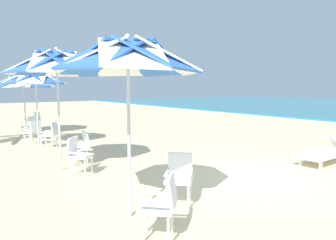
{
  "coord_description": "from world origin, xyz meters",
  "views": [
    {
      "loc": [
        4.16,
        -5.17,
        1.96
      ],
      "look_at": [
        -3.04,
        0.05,
        1.0
      ],
      "focal_mm": 31.58,
      "sensor_mm": 36.0,
      "label": 1
    }
  ],
  "objects_px": {
    "plastic_chair_3": "(78,153)",
    "plastic_chair_1": "(179,175)",
    "plastic_chair_5": "(51,133)",
    "plastic_chair_4": "(33,131)",
    "plastic_chair_2": "(81,146)",
    "plastic_chair_7": "(31,125)",
    "beach_umbrella_3": "(24,82)",
    "sun_lounger_1": "(327,152)",
    "beach_umbrella_1": "(57,64)",
    "plastic_chair_6": "(35,120)",
    "beach_umbrella_2": "(36,78)",
    "beach_umbrella_0": "(128,59)",
    "plastic_chair_0": "(162,203)"
  },
  "relations": [
    {
      "from": "plastic_chair_5",
      "to": "plastic_chair_3",
      "type": "bearing_deg",
      "value": -4.87
    },
    {
      "from": "plastic_chair_2",
      "to": "beach_umbrella_3",
      "type": "height_order",
      "value": "beach_umbrella_3"
    },
    {
      "from": "plastic_chair_7",
      "to": "plastic_chair_4",
      "type": "bearing_deg",
      "value": -8.19
    },
    {
      "from": "beach_umbrella_0",
      "to": "plastic_chair_5",
      "type": "xyz_separation_m",
      "value": [
        -6.1,
        0.41,
        -1.88
      ]
    },
    {
      "from": "plastic_chair_4",
      "to": "plastic_chair_5",
      "type": "bearing_deg",
      "value": 20.31
    },
    {
      "from": "beach_umbrella_3",
      "to": "sun_lounger_1",
      "type": "distance_m",
      "value": 11.53
    },
    {
      "from": "plastic_chair_2",
      "to": "sun_lounger_1",
      "type": "relative_size",
      "value": 0.4
    },
    {
      "from": "plastic_chair_3",
      "to": "plastic_chair_1",
      "type": "bearing_deg",
      "value": 16.7
    },
    {
      "from": "plastic_chair_1",
      "to": "plastic_chair_5",
      "type": "height_order",
      "value": "same"
    },
    {
      "from": "plastic_chair_1",
      "to": "plastic_chair_7",
      "type": "relative_size",
      "value": 1.0
    },
    {
      "from": "plastic_chair_0",
      "to": "beach_umbrella_1",
      "type": "height_order",
      "value": "beach_umbrella_1"
    },
    {
      "from": "plastic_chair_5",
      "to": "plastic_chair_4",
      "type": "bearing_deg",
      "value": -159.69
    },
    {
      "from": "beach_umbrella_0",
      "to": "beach_umbrella_3",
      "type": "height_order",
      "value": "beach_umbrella_0"
    },
    {
      "from": "plastic_chair_2",
      "to": "beach_umbrella_1",
      "type": "bearing_deg",
      "value": -71.42
    },
    {
      "from": "plastic_chair_3",
      "to": "plastic_chair_4",
      "type": "bearing_deg",
      "value": -179.43
    },
    {
      "from": "beach_umbrella_1",
      "to": "plastic_chair_3",
      "type": "xyz_separation_m",
      "value": [
        0.62,
        0.21,
        -2.01
      ]
    },
    {
      "from": "plastic_chair_1",
      "to": "plastic_chair_0",
      "type": "bearing_deg",
      "value": -48.4
    },
    {
      "from": "plastic_chair_1",
      "to": "plastic_chair_3",
      "type": "distance_m",
      "value": 2.8
    },
    {
      "from": "plastic_chair_4",
      "to": "beach_umbrella_2",
      "type": "bearing_deg",
      "value": 10.05
    },
    {
      "from": "beach_umbrella_2",
      "to": "plastic_chair_5",
      "type": "distance_m",
      "value": 1.88
    },
    {
      "from": "plastic_chair_1",
      "to": "plastic_chair_3",
      "type": "xyz_separation_m",
      "value": [
        -2.68,
        -0.8,
        0.0
      ]
    },
    {
      "from": "plastic_chair_0",
      "to": "plastic_chair_2",
      "type": "xyz_separation_m",
      "value": [
        -4.31,
        0.48,
        0.0
      ]
    },
    {
      "from": "plastic_chair_0",
      "to": "plastic_chair_2",
      "type": "bearing_deg",
      "value": 173.7
    },
    {
      "from": "plastic_chair_5",
      "to": "plastic_chair_6",
      "type": "bearing_deg",
      "value": 174.08
    },
    {
      "from": "beach_umbrella_0",
      "to": "plastic_chair_6",
      "type": "distance_m",
      "value": 10.9
    },
    {
      "from": "plastic_chair_5",
      "to": "plastic_chair_7",
      "type": "xyz_separation_m",
      "value": [
        -2.62,
        -0.09,
        0.0
      ]
    },
    {
      "from": "beach_umbrella_1",
      "to": "beach_umbrella_3",
      "type": "relative_size",
      "value": 1.12
    },
    {
      "from": "plastic_chair_1",
      "to": "plastic_chair_6",
      "type": "distance_m",
      "value": 10.75
    },
    {
      "from": "beach_umbrella_0",
      "to": "sun_lounger_1",
      "type": "relative_size",
      "value": 1.28
    },
    {
      "from": "beach_umbrella_1",
      "to": "plastic_chair_1",
      "type": "bearing_deg",
      "value": 17.16
    },
    {
      "from": "beach_umbrella_2",
      "to": "beach_umbrella_3",
      "type": "xyz_separation_m",
      "value": [
        -3.2,
        0.2,
        -0.05
      ]
    },
    {
      "from": "plastic_chair_0",
      "to": "plastic_chair_3",
      "type": "xyz_separation_m",
      "value": [
        -3.5,
        0.12,
        0.0
      ]
    },
    {
      "from": "plastic_chair_6",
      "to": "sun_lounger_1",
      "type": "xyz_separation_m",
      "value": [
        10.85,
        4.92,
        -0.22
      ]
    },
    {
      "from": "beach_umbrella_0",
      "to": "beach_umbrella_1",
      "type": "relative_size",
      "value": 0.94
    },
    {
      "from": "plastic_chair_3",
      "to": "plastic_chair_6",
      "type": "height_order",
      "value": "same"
    },
    {
      "from": "beach_umbrella_1",
      "to": "plastic_chair_4",
      "type": "distance_m",
      "value": 4.27
    },
    {
      "from": "plastic_chair_1",
      "to": "plastic_chair_6",
      "type": "height_order",
      "value": "same"
    },
    {
      "from": "beach_umbrella_3",
      "to": "sun_lounger_1",
      "type": "relative_size",
      "value": 1.21
    },
    {
      "from": "sun_lounger_1",
      "to": "plastic_chair_7",
      "type": "bearing_deg",
      "value": -148.22
    },
    {
      "from": "plastic_chair_7",
      "to": "plastic_chair_6",
      "type": "bearing_deg",
      "value": 163.93
    },
    {
      "from": "plastic_chair_1",
      "to": "sun_lounger_1",
      "type": "distance_m",
      "value": 4.9
    },
    {
      "from": "beach_umbrella_0",
      "to": "plastic_chair_1",
      "type": "height_order",
      "value": "beach_umbrella_0"
    },
    {
      "from": "beach_umbrella_2",
      "to": "sun_lounger_1",
      "type": "height_order",
      "value": "beach_umbrella_2"
    },
    {
      "from": "plastic_chair_2",
      "to": "plastic_chair_6",
      "type": "bearing_deg",
      "value": 176.7
    },
    {
      "from": "plastic_chair_1",
      "to": "plastic_chair_4",
      "type": "xyz_separation_m",
      "value": [
        -7.06,
        -0.85,
        0.0
      ]
    },
    {
      "from": "plastic_chair_4",
      "to": "plastic_chair_5",
      "type": "height_order",
      "value": "same"
    },
    {
      "from": "plastic_chair_1",
      "to": "plastic_chair_7",
      "type": "bearing_deg",
      "value": -176.07
    },
    {
      "from": "plastic_chair_2",
      "to": "plastic_chair_7",
      "type": "relative_size",
      "value": 1.0
    },
    {
      "from": "sun_lounger_1",
      "to": "plastic_chair_2",
      "type": "bearing_deg",
      "value": -123.91
    },
    {
      "from": "beach_umbrella_3",
      "to": "plastic_chair_6",
      "type": "bearing_deg",
      "value": 148.33
    }
  ]
}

